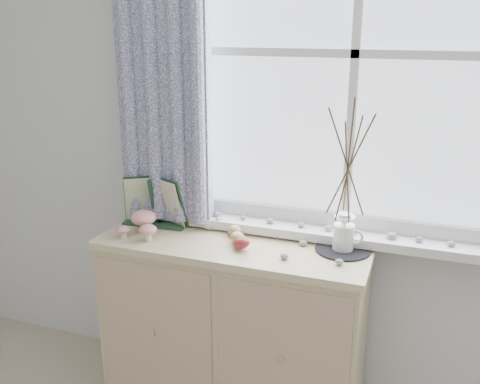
{
  "coord_description": "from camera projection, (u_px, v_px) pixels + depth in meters",
  "views": [
    {
      "loc": [
        0.61,
        -0.28,
        1.77
      ],
      "look_at": [
        -0.1,
        1.7,
        1.1
      ],
      "focal_mm": 40.0,
      "sensor_mm": 36.0,
      "label": 1
    }
  ],
  "objects": [
    {
      "name": "sideboard",
      "position": [
        233.0,
        326.0,
        2.48
      ],
      "size": [
        1.2,
        0.45,
        0.85
      ],
      "color": "beige",
      "rests_on": "ground"
    },
    {
      "name": "botanical_book",
      "position": [
        151.0,
        202.0,
        2.48
      ],
      "size": [
        0.36,
        0.15,
        0.24
      ],
      "primitive_type": null,
      "rotation": [
        0.0,
        0.0,
        0.07
      ],
      "color": "#1C3C26",
      "rests_on": "sideboard"
    },
    {
      "name": "toadstool_cluster",
      "position": [
        142.0,
        222.0,
        2.4
      ],
      "size": [
        0.19,
        0.17,
        0.11
      ],
      "color": "silver",
      "rests_on": "sideboard"
    },
    {
      "name": "wooden_eggs",
      "position": [
        238.0,
        237.0,
        2.33
      ],
      "size": [
        0.14,
        0.18,
        0.08
      ],
      "color": "tan",
      "rests_on": "sideboard"
    },
    {
      "name": "songbird_figurine",
      "position": [
        210.0,
        223.0,
        2.48
      ],
      "size": [
        0.13,
        0.08,
        0.06
      ],
      "primitive_type": null,
      "rotation": [
        0.0,
        0.0,
        0.21
      ],
      "color": "beige",
      "rests_on": "sideboard"
    },
    {
      "name": "crocheted_doily",
      "position": [
        343.0,
        250.0,
        2.26
      ],
      "size": [
        0.23,
        0.23,
        0.01
      ],
      "primitive_type": "cylinder",
      "color": "black",
      "rests_on": "sideboard"
    },
    {
      "name": "twig_pitcher",
      "position": [
        348.0,
        163.0,
        2.14
      ],
      "size": [
        0.26,
        0.26,
        0.67
      ],
      "rotation": [
        0.0,
        0.0,
        0.13
      ],
      "color": "white",
      "rests_on": "crocheted_doily"
    },
    {
      "name": "sideboard_pebbles",
      "position": [
        301.0,
        249.0,
        2.24
      ],
      "size": [
        0.34,
        0.23,
        0.02
      ],
      "color": "#99999C",
      "rests_on": "sideboard"
    }
  ]
}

